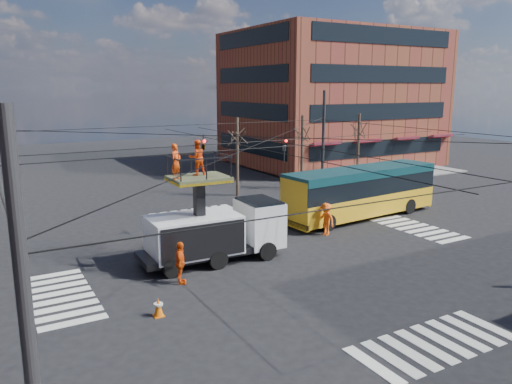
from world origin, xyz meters
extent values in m
plane|color=black|center=(0.00, 0.00, 0.00)|extent=(120.00, 120.00, 0.00)
cube|color=slate|center=(21.00, 21.00, 0.06)|extent=(18.00, 18.00, 0.12)
cube|color=brown|center=(22.00, 24.00, 7.00)|extent=(20.00, 16.00, 14.00)
cube|color=black|center=(22.00, 16.00, 2.45)|extent=(17.00, 0.12, 1.58)
cube|color=black|center=(12.00, 24.00, 2.45)|extent=(0.12, 13.60, 1.58)
cube|color=black|center=(22.00, 16.00, 5.95)|extent=(17.00, 0.12, 1.57)
cube|color=black|center=(12.00, 24.00, 5.95)|extent=(0.12, 13.60, 1.57)
cube|color=black|center=(22.00, 16.00, 9.45)|extent=(17.00, 0.12, 1.57)
cube|color=black|center=(12.00, 24.00, 9.45)|extent=(0.12, 13.60, 1.57)
cube|color=black|center=(22.00, 16.00, 12.95)|extent=(17.00, 0.12, 1.57)
cube|color=black|center=(12.00, 24.00, 12.95)|extent=(0.12, 13.60, 1.57)
cylinder|color=#2D2D30|center=(12.00, 12.00, 4.00)|extent=(0.24, 0.24, 8.00)
cylinder|color=#2D2D30|center=(-12.00, -12.00, 4.00)|extent=(0.24, 0.24, 8.00)
cylinder|color=black|center=(0.00, 12.00, 5.70)|extent=(24.00, 0.03, 0.03)
cylinder|color=black|center=(0.00, -12.00, 5.70)|extent=(24.00, 0.03, 0.03)
cylinder|color=black|center=(12.00, 0.00, 5.70)|extent=(0.03, 24.00, 0.03)
cylinder|color=black|center=(0.00, 0.00, 5.90)|extent=(24.02, 24.02, 0.03)
cylinder|color=black|center=(0.00, 0.00, 5.90)|extent=(24.02, 24.02, 0.03)
cylinder|color=black|center=(0.00, -1.20, 5.60)|extent=(24.00, 0.03, 0.03)
cylinder|color=black|center=(0.00, 1.20, 5.60)|extent=(24.00, 0.03, 0.03)
cylinder|color=black|center=(-1.20, 0.00, 5.50)|extent=(0.03, 24.00, 0.03)
cylinder|color=black|center=(1.20, 0.00, 5.50)|extent=(0.03, 24.00, 0.03)
imported|color=black|center=(2.50, 3.00, 5.10)|extent=(0.16, 0.20, 1.00)
imported|color=black|center=(-1.50, 5.00, 5.35)|extent=(0.26, 1.24, 0.50)
cylinder|color=#382B21|center=(5.00, 13.50, 3.00)|extent=(0.24, 0.24, 6.00)
cylinder|color=#382B21|center=(11.00, 13.50, 3.00)|extent=(0.24, 0.24, 6.00)
cylinder|color=#382B21|center=(17.00, 13.50, 3.00)|extent=(0.24, 0.24, 6.00)
cube|color=black|center=(-2.96, 0.88, 0.55)|extent=(7.05, 2.36, 0.30)
cube|color=white|center=(-0.36, 0.82, 1.55)|extent=(1.86, 2.44, 2.20)
cube|color=black|center=(-0.36, 0.82, 2.35)|extent=(1.65, 2.34, 0.80)
cube|color=white|center=(-3.86, 0.90, 1.45)|extent=(4.26, 2.60, 1.80)
cylinder|color=black|center=(-0.59, -0.33, 0.45)|extent=(0.91, 0.37, 0.90)
cylinder|color=black|center=(-0.53, 1.97, 0.45)|extent=(0.91, 0.37, 0.90)
cylinder|color=black|center=(-3.19, -0.27, 0.45)|extent=(0.91, 0.37, 0.90)
cylinder|color=black|center=(-3.13, 2.03, 0.45)|extent=(0.91, 0.37, 0.90)
cylinder|color=black|center=(-5.38, -0.22, 0.45)|extent=(0.91, 0.37, 0.90)
cylinder|color=black|center=(-5.33, 2.08, 0.45)|extent=(0.91, 0.37, 0.90)
cube|color=black|center=(-3.56, 0.89, 2.77)|extent=(0.46, 0.46, 2.74)
cube|color=#444B2D|center=(-3.56, 0.89, 4.14)|extent=(2.65, 2.16, 0.12)
cube|color=yellow|center=(-3.56, 0.89, 4.02)|extent=(2.65, 2.16, 0.12)
imported|color=#FF4B10|center=(-4.71, 0.69, 4.99)|extent=(0.69, 0.65, 1.59)
imported|color=#FF4B10|center=(-3.50, 1.18, 5.03)|extent=(0.81, 0.63, 1.65)
cube|color=#F1AE16|center=(8.84, 3.70, 0.95)|extent=(11.35, 3.59, 1.30)
cube|color=black|center=(8.84, 3.70, 2.15)|extent=(11.35, 3.54, 1.10)
cube|color=#0C3239|center=(8.84, 3.70, 2.95)|extent=(11.35, 3.59, 0.50)
cube|color=#F1AE16|center=(3.38, 3.21, 1.60)|extent=(0.47, 2.48, 2.80)
cube|color=#F1AE16|center=(14.30, 4.19, 1.60)|extent=(0.47, 2.48, 2.80)
cube|color=black|center=(3.33, 3.20, 0.45)|extent=(0.38, 2.60, 0.30)
cube|color=gold|center=(3.48, 3.22, 2.85)|extent=(0.24, 1.60, 0.35)
cylinder|color=black|center=(5.06, 2.17, 0.50)|extent=(1.02, 0.39, 1.00)
cylinder|color=black|center=(4.84, 4.52, 0.50)|extent=(1.02, 0.39, 1.00)
cylinder|color=black|center=(12.28, 2.83, 0.50)|extent=(1.02, 0.39, 1.00)
cylinder|color=black|center=(12.07, 5.18, 0.50)|extent=(1.02, 0.39, 1.00)
cone|color=orange|center=(-7.18, -3.61, 0.36)|extent=(0.36, 0.36, 0.72)
imported|color=#EA530E|center=(-5.33, -1.09, 0.92)|extent=(0.84, 1.17, 1.85)
imported|color=#FF5810|center=(4.43, 1.60, 0.93)|extent=(0.84, 1.28, 1.86)
camera|label=1|loc=(-12.44, -20.12, 8.21)|focal=35.00mm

